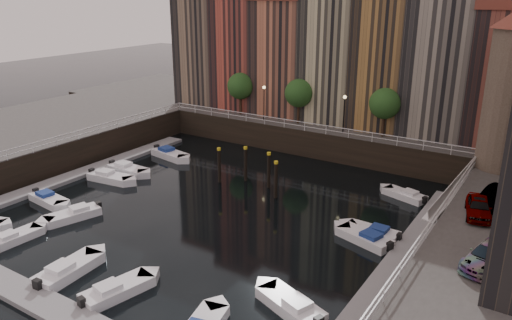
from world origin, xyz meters
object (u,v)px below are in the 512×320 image
Objects in this scene: gangway at (453,189)px; mooring_pilings at (252,170)px; car_c at (489,257)px; car_a at (478,208)px; car_b at (496,199)px; boat_left_1 at (48,199)px; boat_left_2 at (110,177)px.

gangway reaches higher than mooring_pilings.
car_c is at bearing -71.19° from gangway.
car_b is at bearing 58.03° from car_a.
boat_left_2 reaches higher than boat_left_1.
car_b is (20.82, -0.26, 2.08)m from mooring_pilings.
gangway is 2.11× the size of car_a.
boat_left_1 is at bearing -149.81° from gangway.
car_c is at bearing -88.17° from car_a.
car_b reaches higher than gangway.
car_a reaches higher than boat_left_2.
car_b is (33.30, 5.99, 3.35)m from boat_left_2.
car_c reaches higher than gangway.
mooring_pilings is 18.21m from boat_left_1.
gangway is 1.89× the size of car_b.
car_c is (0.93, -8.90, -0.07)m from car_b.
boat_left_1 is at bearing -135.11° from mooring_pilings.
gangway is 1.21× the size of mooring_pilings.
car_b is at bearing 110.03° from car_c.
car_a is 0.87× the size of car_c.
gangway reaches higher than boat_left_1.
car_b is at bearing -52.36° from gangway.
mooring_pilings is 1.54× the size of boat_left_1.
boat_left_2 is 1.11× the size of car_b.
car_b is 0.97× the size of car_c.
boat_left_2 is (-29.55, -10.86, -1.55)m from gangway.
boat_left_2 is 34.00m from car_b.
car_c is (21.76, -9.15, 2.01)m from mooring_pilings.
car_a is at bearing -91.01° from car_b.
gangway is 1.85× the size of boat_left_1.
boat_left_2 is 34.52m from car_c.
boat_left_1 is at bearing -100.55° from boat_left_2.
car_a is at bearing -7.17° from mooring_pilings.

